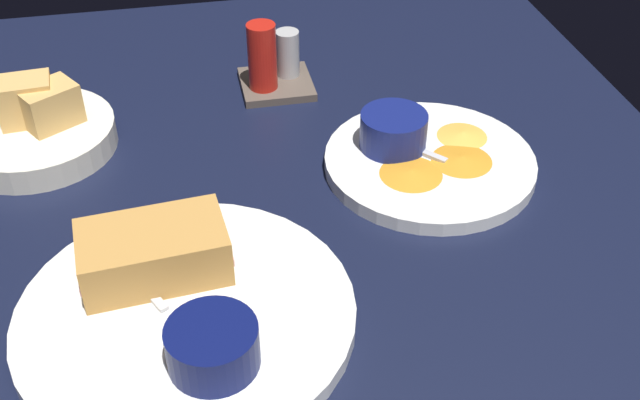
# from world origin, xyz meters

# --- Properties ---
(ground_plane) EXTENTS (1.10, 1.10, 0.03)m
(ground_plane) POSITION_xyz_m (0.00, 0.00, -0.01)
(ground_plane) COLOR black
(plate_sandwich_main) EXTENTS (0.30, 0.30, 0.02)m
(plate_sandwich_main) POSITION_xyz_m (-0.02, -0.12, 0.01)
(plate_sandwich_main) COLOR white
(plate_sandwich_main) RESTS_ON ground_plane
(sandwich_half_near) EXTENTS (0.14, 0.09, 0.05)m
(sandwich_half_near) POSITION_xyz_m (-0.04, -0.07, 0.04)
(sandwich_half_near) COLOR #C68C42
(sandwich_half_near) RESTS_ON plate_sandwich_main
(ramekin_dark_sauce) EXTENTS (0.07, 0.07, 0.04)m
(ramekin_dark_sauce) POSITION_xyz_m (-0.00, -0.19, 0.04)
(ramekin_dark_sauce) COLOR #0C144C
(ramekin_dark_sauce) RESTS_ON plate_sandwich_main
(spoon_by_dark_ramekin) EXTENTS (0.06, 0.09, 0.01)m
(spoon_by_dark_ramekin) POSITION_xyz_m (-0.03, -0.14, 0.02)
(spoon_by_dark_ramekin) COLOR silver
(spoon_by_dark_ramekin) RESTS_ON plate_sandwich_main
(plate_chips_companion) EXTENTS (0.23, 0.23, 0.02)m
(plate_chips_companion) POSITION_xyz_m (0.26, 0.06, 0.01)
(plate_chips_companion) COLOR white
(plate_chips_companion) RESTS_ON ground_plane
(ramekin_light_gravy) EXTENTS (0.07, 0.07, 0.04)m
(ramekin_light_gravy) POSITION_xyz_m (0.22, 0.08, 0.04)
(ramekin_light_gravy) COLOR navy
(ramekin_light_gravy) RESTS_ON plate_chips_companion
(spoon_by_gravy_ramekin) EXTENTS (0.08, 0.08, 0.01)m
(spoon_by_gravy_ramekin) POSITION_xyz_m (0.23, 0.09, 0.02)
(spoon_by_gravy_ramekin) COLOR silver
(spoon_by_gravy_ramekin) RESTS_ON plate_chips_companion
(plantain_chip_scatter) EXTENTS (0.17, 0.15, 0.01)m
(plantain_chip_scatter) POSITION_xyz_m (0.27, 0.05, 0.02)
(plantain_chip_scatter) COLOR orange
(plantain_chip_scatter) RESTS_ON plate_chips_companion
(bread_basket_rear) EXTENTS (0.18, 0.18, 0.08)m
(bread_basket_rear) POSITION_xyz_m (-0.17, 0.19, 0.02)
(bread_basket_rear) COLOR silver
(bread_basket_rear) RESTS_ON ground_plane
(condiment_caddy) EXTENTS (0.09, 0.09, 0.10)m
(condiment_caddy) POSITION_xyz_m (0.12, 0.26, 0.03)
(condiment_caddy) COLOR brown
(condiment_caddy) RESTS_ON ground_plane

